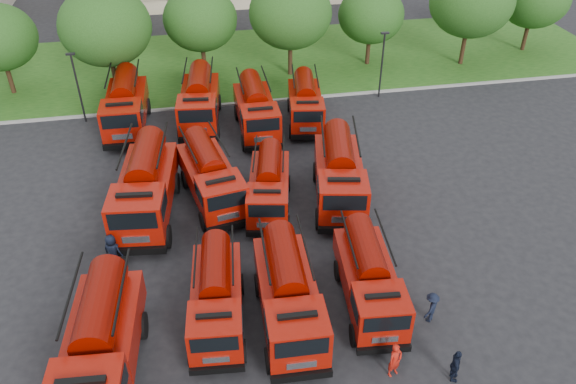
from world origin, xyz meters
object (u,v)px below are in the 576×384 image
object	(u,v)px
firefighter_5	(346,179)
firefighter_2	(452,379)
fire_truck_1	(216,296)
firefighter_0	(393,374)
fire_truck_4	(145,186)
firefighter_4	(116,265)
fire_truck_11	(305,102)
fire_truck_0	(100,346)
fire_truck_7	(339,173)
firefighter_3	(428,320)
fire_truck_6	(269,185)
fire_truck_9	(199,100)
fire_truck_3	(369,278)
fire_truck_8	(126,105)
fire_truck_5	(211,176)
fire_truck_10	(256,109)
fire_truck_2	(289,293)

from	to	relation	value
firefighter_5	firefighter_2	bearing A→B (deg)	110.38
fire_truck_1	firefighter_0	bearing A→B (deg)	-26.91
fire_truck_1	fire_truck_4	bearing A→B (deg)	115.54
firefighter_2	firefighter_4	bearing A→B (deg)	75.24
fire_truck_4	fire_truck_11	distance (m)	14.11
fire_truck_0	fire_truck_11	size ratio (longest dim) A/B	1.14
fire_truck_7	firefighter_3	world-z (taller)	fire_truck_7
firefighter_2	firefighter_4	distance (m)	16.54
fire_truck_6	fire_truck_7	world-z (taller)	fire_truck_7
fire_truck_9	firefighter_4	world-z (taller)	fire_truck_9
fire_truck_1	fire_truck_6	size ratio (longest dim) A/B	0.98
fire_truck_3	fire_truck_7	size ratio (longest dim) A/B	0.85
fire_truck_1	firefighter_5	world-z (taller)	fire_truck_1
fire_truck_8	firefighter_0	size ratio (longest dim) A/B	4.59
fire_truck_5	firefighter_4	bearing A→B (deg)	-148.23
firefighter_3	fire_truck_6	bearing A→B (deg)	-102.24
fire_truck_0	firefighter_5	world-z (taller)	fire_truck_0
fire_truck_8	firefighter_2	bearing A→B (deg)	-58.97
fire_truck_3	firefighter_2	size ratio (longest dim) A/B	4.13
fire_truck_5	firefighter_3	distance (m)	14.15
fire_truck_7	fire_truck_9	xyz separation A→B (m)	(-7.22, 10.95, -0.02)
fire_truck_3	firefighter_0	world-z (taller)	fire_truck_3
fire_truck_7	fire_truck_5	bearing A→B (deg)	-178.71
fire_truck_5	fire_truck_9	distance (m)	9.70
firefighter_0	fire_truck_1	bearing A→B (deg)	125.63
fire_truck_1	fire_truck_0	bearing A→B (deg)	-149.88
fire_truck_4	fire_truck_10	xyz separation A→B (m)	(7.23, 8.47, -0.19)
firefighter_3	fire_truck_5	bearing A→B (deg)	-93.75
fire_truck_6	fire_truck_9	bearing A→B (deg)	117.40
fire_truck_1	fire_truck_7	xyz separation A→B (m)	(7.61, 7.97, 0.28)
fire_truck_6	firefighter_5	world-z (taller)	fire_truck_6
firefighter_0	fire_truck_0	bearing A→B (deg)	147.51
firefighter_5	fire_truck_10	bearing A→B (deg)	-38.83
fire_truck_0	firefighter_2	xyz separation A→B (m)	(13.55, -2.78, -1.74)
fire_truck_3	firefighter_3	xyz separation A→B (m)	(2.39, -1.59, -1.49)
fire_truck_1	fire_truck_10	xyz separation A→B (m)	(4.12, 16.97, 0.19)
fire_truck_1	fire_truck_7	distance (m)	11.02
fire_truck_6	fire_truck_8	distance (m)	13.82
fire_truck_5	firefighter_3	bearing A→B (deg)	-62.35
fire_truck_2	fire_truck_11	distance (m)	18.74
fire_truck_9	fire_truck_10	size ratio (longest dim) A/B	1.07
fire_truck_0	fire_truck_11	xyz separation A→B (m)	(12.36, 19.68, -0.23)
fire_truck_11	fire_truck_8	bearing A→B (deg)	-178.00
fire_truck_5	firefighter_0	bearing A→B (deg)	-75.99
fire_truck_4	fire_truck_7	size ratio (longest dim) A/B	1.04
fire_truck_8	fire_truck_3	bearing A→B (deg)	-57.74
fire_truck_10	firefighter_0	size ratio (longest dim) A/B	4.27
fire_truck_7	firefighter_4	xyz separation A→B (m)	(-12.34, -3.51, -1.73)
fire_truck_11	firefighter_5	size ratio (longest dim) A/B	3.96
fire_truck_9	firefighter_4	distance (m)	15.43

